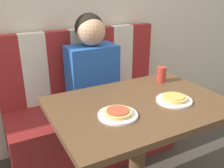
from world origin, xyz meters
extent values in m
cube|color=maroon|center=(0.00, 0.66, 0.24)|extent=(1.35, 0.52, 0.48)
cube|color=maroon|center=(-0.58, 0.88, 0.77)|extent=(0.19, 0.08, 0.58)
cube|color=beige|center=(-0.39, 0.88, 0.77)|extent=(0.19, 0.08, 0.58)
cube|color=maroon|center=(-0.19, 0.88, 0.77)|extent=(0.19, 0.08, 0.58)
cube|color=beige|center=(0.00, 0.88, 0.77)|extent=(0.19, 0.08, 0.58)
cube|color=maroon|center=(0.19, 0.88, 0.77)|extent=(0.19, 0.08, 0.58)
cube|color=beige|center=(0.39, 0.88, 0.77)|extent=(0.19, 0.08, 0.58)
cube|color=maroon|center=(0.58, 0.88, 0.77)|extent=(0.19, 0.08, 0.58)
cube|color=brown|center=(0.00, 0.00, 0.76)|extent=(0.97, 0.68, 0.03)
cylinder|color=brown|center=(0.00, 0.00, 0.37)|extent=(0.10, 0.10, 0.74)
cube|color=#2356B2|center=(0.00, 0.66, 0.73)|extent=(0.38, 0.22, 0.49)
sphere|color=tan|center=(0.00, 0.66, 1.07)|extent=(0.21, 0.21, 0.21)
sphere|color=black|center=(0.00, 0.68, 1.09)|extent=(0.22, 0.22, 0.22)
cylinder|color=white|center=(-0.18, -0.07, 0.79)|extent=(0.20, 0.20, 0.01)
cylinder|color=white|center=(0.18, -0.07, 0.79)|extent=(0.20, 0.20, 0.01)
cylinder|color=tan|center=(-0.18, -0.07, 0.80)|extent=(0.14, 0.14, 0.02)
cylinder|color=#AD472D|center=(-0.18, -0.07, 0.81)|extent=(0.11, 0.11, 0.01)
cylinder|color=tan|center=(0.18, -0.07, 0.80)|extent=(0.14, 0.14, 0.02)
cylinder|color=gold|center=(0.18, -0.07, 0.81)|extent=(0.11, 0.11, 0.01)
cylinder|color=#B23328|center=(0.31, 0.21, 0.83)|extent=(0.06, 0.06, 0.10)
camera|label=1|loc=(-0.72, -1.02, 1.39)|focal=40.00mm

